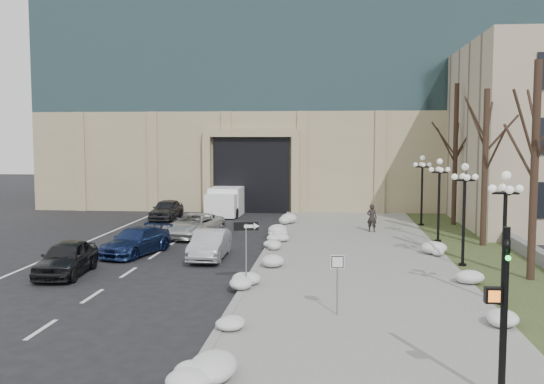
{
  "coord_description": "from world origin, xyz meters",
  "views": [
    {
      "loc": [
        2.38,
        -15.36,
        5.86
      ],
      "look_at": [
        -0.29,
        11.25,
        3.5
      ],
      "focal_mm": 40.0,
      "sensor_mm": 36.0,
      "label": 1
    }
  ],
  "objects_px": {
    "keep_sign": "(337,272)",
    "car_c": "(136,241)",
    "car_e": "(167,209)",
    "one_way_sign": "(250,234)",
    "lamppost_c": "(439,189)",
    "car_a": "(66,258)",
    "box_truck": "(228,201)",
    "lamppost_d": "(422,181)",
    "car_b": "(210,245)",
    "lamppost_b": "(464,201)",
    "pedestrian": "(372,218)",
    "traffic_signal": "(502,318)",
    "car_d": "(194,225)",
    "lamppost_a": "(505,220)"
  },
  "relations": [
    {
      "from": "keep_sign",
      "to": "car_c",
      "type": "bearing_deg",
      "value": 136.34
    },
    {
      "from": "car_e",
      "to": "one_way_sign",
      "type": "relative_size",
      "value": 1.61
    },
    {
      "from": "lamppost_c",
      "to": "car_c",
      "type": "bearing_deg",
      "value": -162.74
    },
    {
      "from": "car_a",
      "to": "box_truck",
      "type": "relative_size",
      "value": 0.65
    },
    {
      "from": "lamppost_d",
      "to": "keep_sign",
      "type": "bearing_deg",
      "value": -105.0
    },
    {
      "from": "car_a",
      "to": "car_b",
      "type": "relative_size",
      "value": 1.01
    },
    {
      "from": "car_b",
      "to": "lamppost_b",
      "type": "distance_m",
      "value": 12.12
    },
    {
      "from": "keep_sign",
      "to": "lamppost_d",
      "type": "bearing_deg",
      "value": 76.12
    },
    {
      "from": "pedestrian",
      "to": "lamppost_d",
      "type": "xyz_separation_m",
      "value": [
        3.48,
        3.37,
        2.09
      ]
    },
    {
      "from": "pedestrian",
      "to": "lamppost_d",
      "type": "relative_size",
      "value": 0.36
    },
    {
      "from": "box_truck",
      "to": "car_c",
      "type": "bearing_deg",
      "value": -95.36
    },
    {
      "from": "keep_sign",
      "to": "traffic_signal",
      "type": "bearing_deg",
      "value": -59.37
    },
    {
      "from": "car_e",
      "to": "pedestrian",
      "type": "distance_m",
      "value": 15.31
    },
    {
      "from": "car_b",
      "to": "lamppost_c",
      "type": "distance_m",
      "value": 13.33
    },
    {
      "from": "one_way_sign",
      "to": "lamppost_b",
      "type": "distance_m",
      "value": 10.42
    },
    {
      "from": "car_d",
      "to": "lamppost_d",
      "type": "xyz_separation_m",
      "value": [
        14.13,
        5.71,
        2.38
      ]
    },
    {
      "from": "pedestrian",
      "to": "lamppost_c",
      "type": "relative_size",
      "value": 0.36
    },
    {
      "from": "keep_sign",
      "to": "traffic_signal",
      "type": "xyz_separation_m",
      "value": [
        3.5,
        -6.19,
        0.43
      ]
    },
    {
      "from": "car_a",
      "to": "pedestrian",
      "type": "bearing_deg",
      "value": 38.41
    },
    {
      "from": "pedestrian",
      "to": "car_a",
      "type": "bearing_deg",
      "value": 57.73
    },
    {
      "from": "traffic_signal",
      "to": "lamppost_c",
      "type": "relative_size",
      "value": 0.84
    },
    {
      "from": "keep_sign",
      "to": "lamppost_a",
      "type": "distance_m",
      "value": 6.24
    },
    {
      "from": "car_c",
      "to": "lamppost_a",
      "type": "distance_m",
      "value": 17.92
    },
    {
      "from": "pedestrian",
      "to": "lamppost_d",
      "type": "distance_m",
      "value": 5.28
    },
    {
      "from": "car_d",
      "to": "lamppost_c",
      "type": "relative_size",
      "value": 1.05
    },
    {
      "from": "lamppost_c",
      "to": "car_d",
      "type": "bearing_deg",
      "value": 176.81
    },
    {
      "from": "car_e",
      "to": "pedestrian",
      "type": "xyz_separation_m",
      "value": [
        14.42,
        -5.15,
        0.24
      ]
    },
    {
      "from": "car_d",
      "to": "lamppost_a",
      "type": "relative_size",
      "value": 1.05
    },
    {
      "from": "car_b",
      "to": "traffic_signal",
      "type": "bearing_deg",
      "value": -58.78
    },
    {
      "from": "car_e",
      "to": "one_way_sign",
      "type": "bearing_deg",
      "value": -65.55
    },
    {
      "from": "car_d",
      "to": "one_way_sign",
      "type": "relative_size",
      "value": 1.87
    },
    {
      "from": "traffic_signal",
      "to": "car_e",
      "type": "bearing_deg",
      "value": 115.79
    },
    {
      "from": "car_d",
      "to": "traffic_signal",
      "type": "relative_size",
      "value": 1.26
    },
    {
      "from": "lamppost_a",
      "to": "lamppost_b",
      "type": "xyz_separation_m",
      "value": [
        0.0,
        6.5,
        0.0
      ]
    },
    {
      "from": "car_a",
      "to": "one_way_sign",
      "type": "distance_m",
      "value": 8.58
    },
    {
      "from": "lamppost_d",
      "to": "lamppost_b",
      "type": "bearing_deg",
      "value": -90.0
    },
    {
      "from": "traffic_signal",
      "to": "car_d",
      "type": "bearing_deg",
      "value": 116.25
    },
    {
      "from": "box_truck",
      "to": "lamppost_c",
      "type": "bearing_deg",
      "value": -39.55
    },
    {
      "from": "keep_sign",
      "to": "lamppost_a",
      "type": "xyz_separation_m",
      "value": [
        5.74,
        1.91,
        1.53
      ]
    },
    {
      "from": "pedestrian",
      "to": "lamppost_a",
      "type": "distance_m",
      "value": 16.64
    },
    {
      "from": "car_e",
      "to": "box_truck",
      "type": "distance_m",
      "value": 5.29
    },
    {
      "from": "car_d",
      "to": "one_way_sign",
      "type": "xyz_separation_m",
      "value": [
        5.09,
        -12.41,
        1.52
      ]
    },
    {
      "from": "car_b",
      "to": "lamppost_d",
      "type": "xyz_separation_m",
      "value": [
        11.85,
        12.13,
        2.36
      ]
    },
    {
      "from": "traffic_signal",
      "to": "box_truck",
      "type": "bearing_deg",
      "value": 107.41
    },
    {
      "from": "lamppost_a",
      "to": "lamppost_b",
      "type": "relative_size",
      "value": 1.0
    },
    {
      "from": "car_a",
      "to": "one_way_sign",
      "type": "xyz_separation_m",
      "value": [
        8.24,
        -1.89,
        1.47
      ]
    },
    {
      "from": "car_e",
      "to": "car_c",
      "type": "bearing_deg",
      "value": -80.54
    },
    {
      "from": "car_e",
      "to": "one_way_sign",
      "type": "distance_m",
      "value": 21.83
    },
    {
      "from": "lamppost_b",
      "to": "lamppost_d",
      "type": "relative_size",
      "value": 1.0
    },
    {
      "from": "car_d",
      "to": "lamppost_b",
      "type": "xyz_separation_m",
      "value": [
        14.13,
        -7.29,
        2.38
      ]
    }
  ]
}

